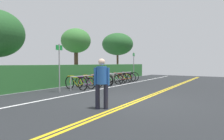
{
  "coord_description": "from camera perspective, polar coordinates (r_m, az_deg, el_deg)",
  "views": [
    {
      "loc": [
        -6.67,
        -3.04,
        1.42
      ],
      "look_at": [
        3.2,
        3.21,
        1.01
      ],
      "focal_mm": 30.79,
      "sensor_mm": 36.0,
      "label": 1
    }
  ],
  "objects": [
    {
      "name": "ground_plane",
      "position": [
        7.47,
        7.79,
        -9.16
      ],
      "size": [
        32.72,
        11.21,
        0.05
      ],
      "primitive_type": "cube",
      "color": "#232628"
    },
    {
      "name": "centre_line_yellow_inner",
      "position": [
        7.44,
        8.36,
        -9.01
      ],
      "size": [
        29.45,
        0.1,
        0.0
      ],
      "primitive_type": "cube",
      "color": "gold",
      "rests_on": "ground_plane"
    },
    {
      "name": "centre_line_yellow_outer",
      "position": [
        7.5,
        7.23,
        -8.91
      ],
      "size": [
        29.45,
        0.1,
        0.0
      ],
      "primitive_type": "cube",
      "color": "gold",
      "rests_on": "ground_plane"
    },
    {
      "name": "bike_lane_stripe_white",
      "position": [
        9.2,
        -10.37,
        -6.9
      ],
      "size": [
        29.45,
        0.12,
        0.0
      ],
      "primitive_type": "cube",
      "color": "white",
      "rests_on": "ground_plane"
    },
    {
      "name": "bike_rack",
      "position": [
        12.94,
        -1.29,
        -1.85
      ],
      "size": [
        7.01,
        0.05,
        0.73
      ],
      "color": "#9EA0A5",
      "rests_on": "ground_plane"
    },
    {
      "name": "bicycle_0",
      "position": [
        10.61,
        -10.67,
        -3.8
      ],
      "size": [
        0.46,
        1.79,
        0.76
      ],
      "color": "black",
      "rests_on": "ground_plane"
    },
    {
      "name": "bicycle_1",
      "position": [
        11.13,
        -8.05,
        -3.72
      ],
      "size": [
        0.46,
        1.62,
        0.68
      ],
      "color": "black",
      "rests_on": "ground_plane"
    },
    {
      "name": "bicycle_2",
      "position": [
        11.67,
        -6.36,
        -3.3
      ],
      "size": [
        0.46,
        1.73,
        0.74
      ],
      "color": "black",
      "rests_on": "ground_plane"
    },
    {
      "name": "bicycle_3",
      "position": [
        12.17,
        -3.88,
        -3.05
      ],
      "size": [
        0.67,
        1.75,
        0.75
      ],
      "color": "black",
      "rests_on": "ground_plane"
    },
    {
      "name": "bicycle_4",
      "position": [
        12.62,
        -1.97,
        -2.88
      ],
      "size": [
        0.65,
        1.6,
        0.74
      ],
      "color": "black",
      "rests_on": "ground_plane"
    },
    {
      "name": "bicycle_5",
      "position": [
        13.24,
        -0.04,
        -2.7
      ],
      "size": [
        0.46,
        1.75,
        0.72
      ],
      "color": "black",
      "rests_on": "ground_plane"
    },
    {
      "name": "bicycle_6",
      "position": [
        13.8,
        1.05,
        -2.48
      ],
      "size": [
        0.46,
        1.8,
        0.73
      ],
      "color": "black",
      "rests_on": "ground_plane"
    },
    {
      "name": "bicycle_7",
      "position": [
        14.33,
        2.47,
        -2.26
      ],
      "size": [
        0.6,
        1.72,
        0.76
      ],
      "color": "black",
      "rests_on": "ground_plane"
    },
    {
      "name": "bicycle_8",
      "position": [
        14.99,
        3.8,
        -2.19
      ],
      "size": [
        0.69,
        1.68,
        0.7
      ],
      "color": "black",
      "rests_on": "ground_plane"
    },
    {
      "name": "bicycle_9",
      "position": [
        15.59,
        4.78,
        -1.92
      ],
      "size": [
        0.6,
        1.73,
        0.76
      ],
      "color": "black",
      "rests_on": "ground_plane"
    },
    {
      "name": "pedestrian",
      "position": [
        5.96,
        -3.08,
        -3.08
      ],
      "size": [
        0.32,
        0.42,
        1.57
      ],
      "color": "#1E1E2D",
      "rests_on": "ground_plane"
    },
    {
      "name": "sign_post_near",
      "position": [
        9.71,
        -15.38,
        1.9
      ],
      "size": [
        0.36,
        0.08,
        2.36
      ],
      "color": "gray",
      "rests_on": "ground_plane"
    },
    {
      "name": "sign_post_far",
      "position": [
        16.45,
        6.47,
        1.93
      ],
      "size": [
        0.36,
        0.06,
        2.35
      ],
      "color": "gray",
      "rests_on": "ground_plane"
    },
    {
      "name": "hedge_backdrop",
      "position": [
        15.41,
        -4.94,
        -0.84
      ],
      "size": [
        15.96,
        1.13,
        1.32
      ],
      "primitive_type": "cube",
      "color": "#2D6B30",
      "rests_on": "ground_plane"
    },
    {
      "name": "tree_mid",
      "position": [
        15.3,
        -10.65,
        8.39
      ],
      "size": [
        2.29,
        2.29,
        4.12
      ],
      "color": "#473323",
      "rests_on": "ground_plane"
    },
    {
      "name": "tree_far_right",
      "position": [
        21.54,
        1.66,
        7.64
      ],
      "size": [
        3.45,
        3.45,
        4.77
      ],
      "color": "#473323",
      "rests_on": "ground_plane"
    }
  ]
}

